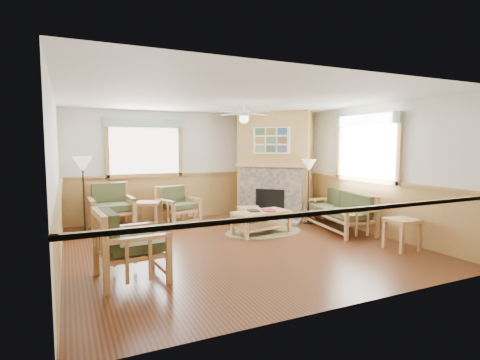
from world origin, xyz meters
name	(u,v)px	position (x,y,z in m)	size (l,w,h in m)	color
floor	(236,245)	(0.00, 0.00, -0.01)	(6.00, 6.00, 0.01)	#4D2815
ceiling	(236,99)	(0.00, 0.00, 2.70)	(6.00, 6.00, 0.01)	white
wall_back	(188,165)	(0.00, 3.00, 1.35)	(6.00, 0.02, 2.70)	silver
wall_front	(347,192)	(0.00, -3.00, 1.35)	(6.00, 0.02, 2.70)	silver
wall_left	(56,180)	(-3.00, 0.00, 1.35)	(0.02, 6.00, 2.70)	silver
wall_right	(361,169)	(3.00, 0.00, 1.35)	(0.02, 6.00, 2.70)	silver
wainscot	(236,216)	(0.00, 0.00, 0.55)	(6.00, 6.00, 1.10)	#A68044
fireplace	(276,165)	(2.05, 2.05, 1.35)	(2.20, 2.20, 2.70)	#A68044
window_back	(144,118)	(-1.10, 2.96, 2.53)	(1.90, 0.16, 1.50)	white
window_right	(368,114)	(2.96, -0.20, 2.53)	(0.16, 1.90, 1.50)	white
ceiling_fan	(244,104)	(0.30, 0.30, 2.66)	(1.24, 1.24, 0.36)	white
sofa	(339,211)	(2.55, 0.16, 0.42)	(0.76, 1.84, 0.85)	tan
armchair_back_left	(111,207)	(-1.98, 2.38, 0.51)	(0.91, 0.91, 1.02)	tan
armchair_back_right	(178,205)	(-0.48, 2.28, 0.44)	(0.79, 0.79, 0.89)	tan
armchair_left	(131,244)	(-2.08, -1.03, 0.50)	(0.89, 0.89, 1.00)	tan
coffee_table	(261,222)	(0.84, 0.57, 0.24)	(1.20, 0.60, 0.48)	tan
end_table_chairs	(148,214)	(-1.19, 2.25, 0.29)	(0.52, 0.50, 0.58)	tan
end_table_sofa	(402,234)	(2.55, -1.56, 0.28)	(0.50, 0.48, 0.56)	tan
footstool	(249,216)	(0.96, 1.41, 0.21)	(0.49, 0.49, 0.43)	tan
braided_rug	(263,232)	(0.94, 0.68, 0.01)	(1.74, 1.74, 0.01)	brown
floor_lamp_left	(84,197)	(-2.55, 1.90, 0.82)	(0.38, 0.38, 1.65)	black
floor_lamp_right	(308,191)	(2.34, 1.02, 0.77)	(0.35, 0.35, 1.54)	black
book_red	(269,210)	(0.99, 0.52, 0.51)	(0.22, 0.30, 0.03)	maroon
book_dark	(254,210)	(0.69, 0.64, 0.51)	(0.20, 0.27, 0.03)	black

